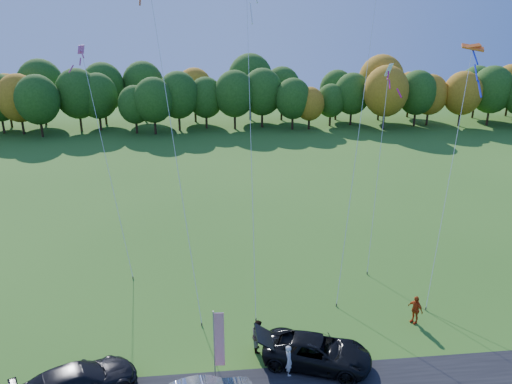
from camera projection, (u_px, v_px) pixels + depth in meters
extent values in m
plane|color=#2D5D18|center=(268.00, 355.00, 26.22)|extent=(160.00, 160.00, 0.00)
imported|color=black|center=(317.00, 352.00, 25.29)|extent=(6.01, 4.29, 1.52)
imported|color=black|center=(77.00, 382.00, 23.11)|extent=(5.92, 4.40, 1.59)
imported|color=silver|center=(289.00, 360.00, 24.58)|extent=(0.48, 0.65, 1.64)
imported|color=gray|center=(258.00, 335.00, 26.37)|extent=(0.69, 0.88, 1.79)
imported|color=#BD3E11|center=(415.00, 309.00, 28.74)|extent=(0.85, 1.09, 1.73)
cylinder|color=#999999|center=(214.00, 347.00, 23.74)|extent=(0.06, 0.06, 3.93)
cube|color=red|center=(219.00, 340.00, 23.62)|extent=(0.49, 0.06, 2.95)
cube|color=navy|center=(219.00, 320.00, 23.28)|extent=(0.49, 0.05, 0.77)
cylinder|color=#4C3F33|center=(202.00, 324.00, 28.66)|extent=(0.08, 0.08, 0.20)
cylinder|color=#4C3F33|center=(336.00, 305.00, 30.59)|extent=(0.08, 0.08, 0.20)
cylinder|color=#4C3F33|center=(256.00, 320.00, 29.10)|extent=(0.08, 0.08, 0.20)
cylinder|color=#4C3F33|center=(426.00, 309.00, 30.20)|extent=(0.08, 0.08, 0.20)
cube|color=orange|center=(473.00, 48.00, 32.84)|extent=(2.90, 1.02, 1.13)
cylinder|color=#4C3F33|center=(367.00, 273.00, 34.38)|extent=(0.08, 0.08, 0.20)
cube|color=white|center=(389.00, 70.00, 34.76)|extent=(1.42, 1.42, 1.70)
cylinder|color=#4C3F33|center=(133.00, 278.00, 33.75)|extent=(0.08, 0.08, 0.20)
cube|color=#F250D0|center=(81.00, 50.00, 35.62)|extent=(1.05, 1.05, 1.24)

